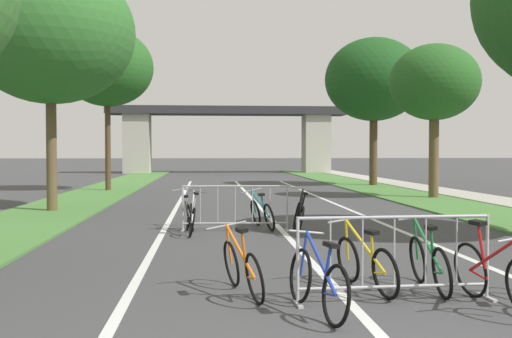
% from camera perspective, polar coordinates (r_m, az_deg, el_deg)
% --- Properties ---
extents(grass_verge_left, '(2.88, 56.22, 0.05)m').
position_cam_1_polar(grass_verge_left, '(27.24, -14.52, -2.14)').
color(grass_verge_left, '#477A38').
rests_on(grass_verge_left, ground).
extents(grass_verge_right, '(2.88, 56.22, 0.05)m').
position_cam_1_polar(grass_verge_right, '(28.02, 12.13, -2.02)').
color(grass_verge_right, '#477A38').
rests_on(grass_verge_right, ground).
extents(sidewalk_path_right, '(1.86, 56.22, 0.08)m').
position_cam_1_polar(sidewalk_path_right, '(28.80, 16.66, -1.92)').
color(sidewalk_path_right, '#ADA89E').
rests_on(sidewalk_path_right, ground).
extents(lane_stripe_center, '(0.14, 32.52, 0.01)m').
position_cam_1_polar(lane_stripe_center, '(20.19, 0.22, -3.48)').
color(lane_stripe_center, silver).
rests_on(lane_stripe_center, ground).
extents(lane_stripe_right_lane, '(0.14, 32.52, 0.01)m').
position_cam_1_polar(lane_stripe_right_lane, '(20.60, 7.78, -3.39)').
color(lane_stripe_right_lane, silver).
rests_on(lane_stripe_right_lane, ground).
extents(lane_stripe_left_lane, '(0.14, 32.52, 0.01)m').
position_cam_1_polar(lane_stripe_left_lane, '(20.14, -7.51, -3.51)').
color(lane_stripe_left_lane, silver).
rests_on(lane_stripe_left_lane, ground).
extents(overpass_bridge, '(19.88, 3.07, 5.52)m').
position_cam_1_polar(overpass_bridge, '(50.30, -2.71, 3.81)').
color(overpass_bridge, '#2D2D30').
rests_on(overpass_bridge, ground).
extents(tree_left_cypress_far, '(5.02, 5.02, 7.52)m').
position_cam_1_polar(tree_left_cypress_far, '(19.34, -18.98, 12.16)').
color(tree_left_cypress_far, brown).
rests_on(tree_left_cypress_far, ground).
extents(tree_left_oak_mid, '(4.17, 4.17, 7.41)m').
position_cam_1_polar(tree_left_oak_mid, '(28.45, -13.96, 9.33)').
color(tree_left_oak_mid, '#4C3823').
rests_on(tree_left_oak_mid, ground).
extents(tree_right_pine_near, '(3.45, 3.45, 5.95)m').
position_cam_1_polar(tree_right_pine_near, '(24.26, 16.61, 7.84)').
color(tree_right_pine_near, brown).
rests_on(tree_right_pine_near, ground).
extents(tree_right_pine_far, '(5.11, 5.11, 7.76)m').
position_cam_1_polar(tree_right_pine_far, '(32.32, 11.14, 8.32)').
color(tree_right_pine_far, '#4C3823').
rests_on(tree_right_pine_far, ground).
extents(crowd_barrier_nearest, '(2.47, 0.54, 1.05)m').
position_cam_1_polar(crowd_barrier_nearest, '(7.56, 13.02, -8.31)').
color(crowd_barrier_nearest, '#ADADB2').
rests_on(crowd_barrier_nearest, ground).
extents(crowd_barrier_second, '(2.47, 0.53, 1.05)m').
position_cam_1_polar(crowd_barrier_second, '(13.74, -2.00, -3.76)').
color(crowd_barrier_second, '#ADADB2').
rests_on(crowd_barrier_second, ground).
extents(bicycle_black_0, '(0.59, 1.71, 1.03)m').
position_cam_1_polar(bicycle_black_0, '(13.35, 4.10, -4.55)').
color(bicycle_black_0, black).
rests_on(bicycle_black_0, ground).
extents(bicycle_green_1, '(0.44, 1.62, 0.95)m').
position_cam_1_polar(bicycle_green_1, '(8.26, 16.12, -8.58)').
color(bicycle_green_1, black).
rests_on(bicycle_green_1, ground).
extents(bicycle_blue_2, '(0.49, 1.69, 0.90)m').
position_cam_1_polar(bicycle_blue_2, '(6.87, 5.85, -10.62)').
color(bicycle_blue_2, black).
rests_on(bicycle_blue_2, ground).
extents(bicycle_yellow_3, '(0.68, 1.66, 0.93)m').
position_cam_1_polar(bicycle_yellow_3, '(8.07, 10.36, -8.83)').
color(bicycle_yellow_3, black).
rests_on(bicycle_yellow_3, ground).
extents(bicycle_teal_4, '(0.74, 1.71, 0.94)m').
position_cam_1_polar(bicycle_teal_4, '(14.19, 0.56, -4.25)').
color(bicycle_teal_4, black).
rests_on(bicycle_teal_4, ground).
extents(bicycle_red_5, '(0.52, 1.73, 1.00)m').
position_cam_1_polar(bicycle_red_5, '(7.61, 21.83, -9.34)').
color(bicycle_red_5, black).
rests_on(bicycle_red_5, ground).
extents(bicycle_orange_6, '(0.72, 1.63, 0.90)m').
position_cam_1_polar(bicycle_orange_6, '(7.69, -1.36, -9.29)').
color(bicycle_orange_6, black).
rests_on(bicycle_orange_6, ground).
extents(bicycle_white_8, '(0.56, 1.65, 0.98)m').
position_cam_1_polar(bicycle_white_8, '(14.22, -6.41, -4.21)').
color(bicycle_white_8, black).
rests_on(bicycle_white_8, ground).
extents(bicycle_silver_9, '(0.52, 1.73, 0.98)m').
position_cam_1_polar(bicycle_silver_9, '(13.33, -6.19, -4.58)').
color(bicycle_silver_9, black).
rests_on(bicycle_silver_9, ground).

